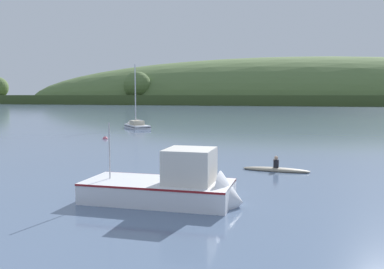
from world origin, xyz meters
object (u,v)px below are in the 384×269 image
fishing_boat_moored (175,192)px  sailboat_near_mooring (136,127)px  canoe_with_paddler (276,169)px  mooring_buoy_midchannel (105,139)px

fishing_boat_moored → sailboat_near_mooring: bearing=114.7°
canoe_with_paddler → mooring_buoy_midchannel: canoe_with_paddler is taller
canoe_with_paddler → fishing_boat_moored: bearing=71.4°
sailboat_near_mooring → mooring_buoy_midchannel: 14.49m
fishing_boat_moored → mooring_buoy_midchannel: bearing=122.7°
sailboat_near_mooring → fishing_boat_moored: size_ratio=1.40×
canoe_with_paddler → mooring_buoy_midchannel: (-19.31, 11.91, -0.10)m
sailboat_near_mooring → mooring_buoy_midchannel: bearing=151.2°
fishing_boat_moored → mooring_buoy_midchannel: size_ratio=11.61×
fishing_boat_moored → canoe_with_paddler: bearing=65.9°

